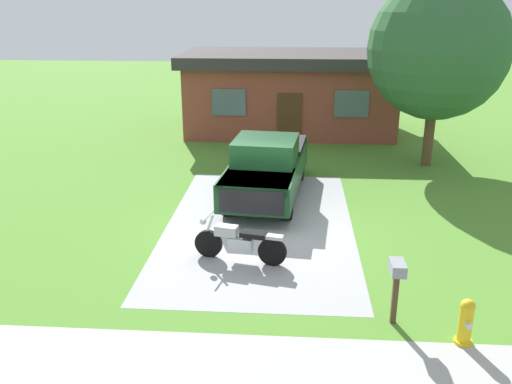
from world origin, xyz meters
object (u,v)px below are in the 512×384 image
Objects in this scene: mailbox at (397,276)px; shade_tree at (438,49)px; pickup_truck at (268,165)px; neighbor_house at (290,91)px; fire_hydrant at (466,322)px; motorcycle at (239,242)px.

shade_tree reaches higher than mailbox.
pickup_truck reaches higher than mailbox.
shade_tree is 7.72m from neighbor_house.
shade_tree is at bearing -46.62° from neighbor_house.
mailbox is (-1.14, 0.57, 0.55)m from fire_hydrant.
fire_hydrant is at bearing -99.10° from shade_tree.
fire_hydrant is at bearing -78.84° from neighbor_house.
neighbor_house is at bearing 97.59° from mailbox.
fire_hydrant is (4.27, -2.95, -0.05)m from motorcycle.
pickup_truck reaches higher than motorcycle.
shade_tree reaches higher than fire_hydrant.
pickup_truck is at bearing -93.72° from neighbor_house.
neighbor_house is at bearing 133.38° from shade_tree.
neighbor_house is (-2.12, 15.95, 0.81)m from mailbox.
pickup_truck is 9.05m from neighbor_house.
fire_hydrant is 0.69× the size of mailbox.
neighbor_house reaches higher than fire_hydrant.
motorcycle reaches higher than fire_hydrant.
fire_hydrant is 11.91m from shade_tree.
neighbor_house is (-3.26, 16.52, 1.36)m from fire_hydrant.
fire_hydrant is 1.39m from mailbox.
neighbor_house reaches higher than motorcycle.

